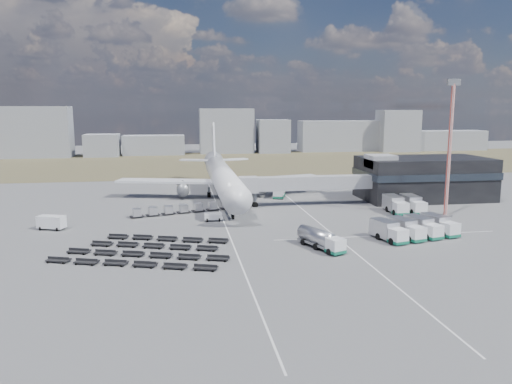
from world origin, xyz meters
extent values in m
plane|color=#565659|center=(0.00, 0.00, 0.00)|extent=(420.00, 420.00, 0.00)
cube|color=#4E472E|center=(0.00, 110.00, 0.01)|extent=(420.00, 90.00, 0.01)
cube|color=silver|center=(-2.00, 5.00, 0.01)|extent=(0.25, 110.00, 0.01)
cube|color=silver|center=(16.00, 5.00, 0.01)|extent=(0.25, 110.00, 0.01)
cube|color=silver|center=(25.00, -8.00, 0.01)|extent=(40.00, 0.25, 0.01)
cube|color=black|center=(48.00, 24.00, 5.00)|extent=(30.00, 16.00, 10.00)
cube|color=#262D38|center=(48.00, 24.00, 6.20)|extent=(30.40, 16.40, 1.60)
cube|color=#939399|center=(36.00, 22.00, 9.50)|extent=(6.00, 6.00, 3.00)
cube|color=#939399|center=(18.10, 20.50, 5.10)|extent=(29.80, 3.00, 3.00)
cube|color=#939399|center=(4.70, 20.00, 5.10)|extent=(4.00, 3.60, 3.40)
cylinder|color=slate|center=(6.20, 20.50, 2.55)|extent=(0.70, 0.70, 5.10)
cylinder|color=black|center=(6.20, 20.50, 0.45)|extent=(1.40, 0.90, 1.40)
cylinder|color=white|center=(0.00, 30.00, 5.30)|extent=(5.60, 48.00, 5.60)
cone|color=white|center=(0.00, 3.50, 5.30)|extent=(5.60, 5.00, 5.60)
cone|color=white|center=(0.00, 58.00, 6.10)|extent=(5.60, 8.00, 5.60)
cube|color=black|center=(0.00, 5.50, 6.10)|extent=(2.20, 2.00, 0.80)
cube|color=white|center=(-13.00, 35.00, 4.10)|extent=(25.59, 11.38, 0.50)
cube|color=white|center=(13.00, 35.00, 4.10)|extent=(25.59, 11.38, 0.50)
cylinder|color=slate|center=(-9.50, 33.00, 2.40)|extent=(3.00, 5.00, 3.00)
cylinder|color=slate|center=(9.50, 33.00, 2.40)|extent=(3.00, 5.00, 3.00)
cube|color=white|center=(-5.50, 60.00, 6.50)|extent=(9.49, 5.63, 0.35)
cube|color=white|center=(5.50, 60.00, 6.50)|extent=(9.49, 5.63, 0.35)
cube|color=white|center=(0.00, 61.00, 11.80)|extent=(0.50, 9.06, 11.45)
cylinder|color=slate|center=(0.00, 9.00, 1.25)|extent=(0.50, 0.50, 2.50)
cylinder|color=slate|center=(-3.20, 34.00, 1.25)|extent=(0.60, 0.60, 2.50)
cylinder|color=slate|center=(3.20, 34.00, 1.25)|extent=(0.60, 0.60, 2.50)
cylinder|color=black|center=(0.00, 9.00, 0.50)|extent=(0.50, 1.20, 1.20)
cube|color=gray|center=(-74.77, 143.47, 11.10)|extent=(35.78, 12.00, 22.20)
cube|color=gray|center=(-44.08, 143.93, 4.94)|extent=(14.84, 12.00, 9.89)
cube|color=gray|center=(-21.51, 149.17, 4.46)|extent=(27.93, 12.00, 8.92)
cube|color=gray|center=(12.59, 152.49, 10.56)|extent=(25.45, 12.00, 21.13)
cube|color=gray|center=(35.04, 150.46, 7.94)|extent=(14.94, 12.00, 15.87)
cube|color=gray|center=(72.04, 153.95, 7.55)|extent=(45.43, 12.00, 15.10)
cube|color=gray|center=(97.62, 148.03, 10.15)|extent=(19.22, 12.00, 20.31)
cube|color=gray|center=(124.34, 151.31, 4.94)|extent=(41.78, 12.00, 9.88)
cube|color=white|center=(12.71, -17.35, 1.39)|extent=(3.00, 3.00, 2.20)
cube|color=#12654A|center=(12.71, -17.35, 0.53)|extent=(3.13, 3.13, 0.48)
cylinder|color=silver|center=(10.91, -13.02, 1.82)|extent=(4.97, 7.55, 2.39)
cube|color=slate|center=(10.91, -13.02, 0.72)|extent=(4.88, 7.51, 0.34)
cylinder|color=black|center=(11.46, -14.34, 0.48)|extent=(2.70, 1.93, 1.05)
cube|color=white|center=(-4.00, 8.00, 0.76)|extent=(3.44, 2.00, 1.52)
cube|color=white|center=(-33.49, 5.50, 1.27)|extent=(5.28, 3.69, 2.53)
cube|color=white|center=(13.85, 30.97, 1.57)|extent=(4.06, 6.32, 2.74)
cube|color=#12654A|center=(13.85, 30.97, 0.44)|extent=(4.18, 6.44, 0.44)
cube|color=white|center=(24.47, -13.55, 1.40)|extent=(2.98, 2.90, 2.36)
cube|color=#12654A|center=(24.47, -13.55, 0.48)|extent=(3.11, 3.03, 0.48)
cube|color=silver|center=(23.53, -9.91, 1.83)|extent=(3.72, 5.42, 2.79)
cube|color=white|center=(28.00, -12.65, 1.40)|extent=(2.98, 2.90, 2.36)
cube|color=#12654A|center=(28.00, -12.65, 0.48)|extent=(3.11, 3.03, 0.48)
cube|color=silver|center=(27.07, -9.01, 1.83)|extent=(3.72, 5.42, 2.79)
cube|color=white|center=(31.54, -11.74, 1.40)|extent=(2.98, 2.90, 2.36)
cube|color=#12654A|center=(31.54, -11.74, 0.48)|extent=(3.11, 3.03, 0.48)
cube|color=silver|center=(30.61, -8.10, 1.83)|extent=(3.72, 5.42, 2.79)
cube|color=white|center=(35.08, -10.83, 1.40)|extent=(2.98, 2.90, 2.36)
cube|color=#12654A|center=(35.08, -10.83, 0.48)|extent=(3.11, 3.03, 0.48)
cube|color=silver|center=(34.14, -7.19, 1.83)|extent=(3.72, 5.42, 2.79)
cube|color=white|center=(34.33, 6.87, 1.49)|extent=(2.67, 2.56, 2.52)
cube|color=#12654A|center=(34.33, 6.87, 0.52)|extent=(2.79, 2.68, 0.52)
cube|color=silver|center=(34.40, 10.88, 1.95)|extent=(2.83, 5.31, 2.98)
cube|color=white|center=(38.23, 6.81, 1.49)|extent=(2.67, 2.56, 2.52)
cube|color=#12654A|center=(38.23, 6.81, 0.52)|extent=(2.79, 2.68, 0.52)
cube|color=silver|center=(38.29, 10.82, 1.95)|extent=(2.83, 5.31, 2.98)
cube|color=black|center=(-18.96, 13.00, 0.30)|extent=(2.99, 2.31, 0.18)
cube|color=silver|center=(-18.96, 13.00, 1.16)|extent=(2.02, 2.02, 1.52)
cube|color=black|center=(-15.85, 13.93, 0.30)|extent=(2.99, 2.31, 0.18)
cube|color=silver|center=(-15.85, 13.93, 1.16)|extent=(2.02, 2.02, 1.52)
cube|color=black|center=(-12.75, 14.86, 0.30)|extent=(2.99, 2.31, 0.18)
cube|color=silver|center=(-12.75, 14.86, 1.16)|extent=(2.02, 2.02, 1.52)
cube|color=black|center=(-9.64, 15.79, 0.30)|extent=(2.99, 2.31, 0.18)
cube|color=silver|center=(-9.64, 15.79, 1.16)|extent=(2.02, 2.02, 1.52)
cube|color=black|center=(-6.54, 16.72, 0.30)|extent=(2.99, 2.31, 0.18)
cube|color=silver|center=(-6.54, 16.72, 1.16)|extent=(2.02, 2.02, 1.52)
cube|color=black|center=(-3.43, 17.65, 0.30)|extent=(2.99, 2.31, 0.18)
cube|color=silver|center=(-3.43, 17.65, 1.16)|extent=(2.02, 2.02, 1.52)
cube|color=black|center=(-0.33, 18.58, 0.30)|extent=(2.99, 2.31, 0.18)
cube|color=silver|center=(-0.33, 18.58, 1.16)|extent=(2.02, 2.02, 1.52)
cube|color=black|center=(-17.44, -18.21, 0.39)|extent=(25.36, 9.69, 0.78)
cube|color=black|center=(-16.02, -13.86, 0.39)|extent=(25.36, 9.69, 0.78)
cube|color=black|center=(-14.59, -9.51, 0.39)|extent=(21.21, 8.33, 0.78)
cube|color=black|center=(-13.17, -5.17, 0.39)|extent=(21.21, 8.33, 0.78)
cylinder|color=red|center=(43.21, 5.12, 13.22)|extent=(0.74, 0.74, 26.45)
cube|color=slate|center=(43.21, 5.12, 26.76)|extent=(2.58, 0.85, 1.27)
cube|color=#565659|center=(43.21, 5.12, 0.16)|extent=(2.12, 2.12, 0.32)
camera|label=1|loc=(-10.34, -87.31, 22.06)|focal=35.00mm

